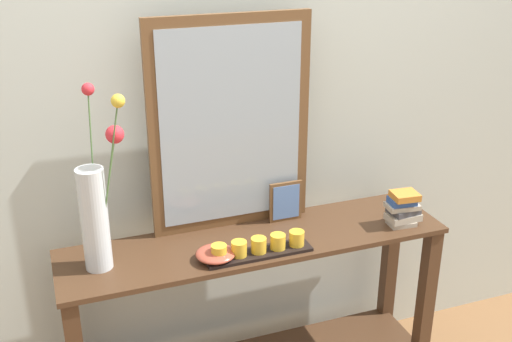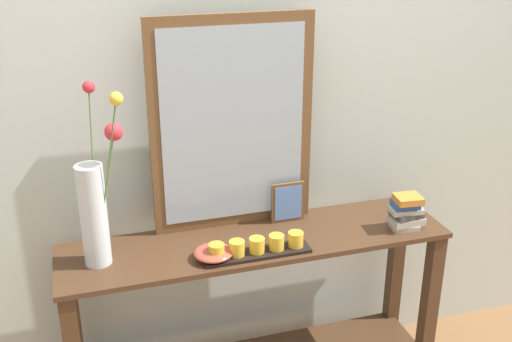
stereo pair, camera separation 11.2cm
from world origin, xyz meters
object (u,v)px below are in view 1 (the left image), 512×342
at_px(tall_vase_left, 96,209).
at_px(picture_frame_small, 286,202).
at_px(console_table, 256,307).
at_px(decorative_bowl, 216,254).
at_px(book_stack, 403,208).
at_px(mirror_leaning, 231,125).
at_px(candle_tray, 259,248).

xyz_separation_m(tall_vase_left, picture_frame_small, (0.73, 0.10, -0.14)).
distance_m(console_table, picture_frame_small, 0.43).
distance_m(console_table, decorative_bowl, 0.39).
relative_size(decorative_bowl, book_stack, 1.02).
relative_size(console_table, book_stack, 10.57).
height_order(console_table, tall_vase_left, tall_vase_left).
height_order(mirror_leaning, picture_frame_small, mirror_leaning).
bearing_deg(tall_vase_left, picture_frame_small, 7.89).
xyz_separation_m(console_table, picture_frame_small, (0.16, 0.10, 0.39)).
relative_size(candle_tray, decorative_bowl, 2.77).
xyz_separation_m(candle_tray, picture_frame_small, (0.19, 0.22, 0.05)).
distance_m(mirror_leaning, tall_vase_left, 0.58).
bearing_deg(book_stack, candle_tray, -177.39).
bearing_deg(console_table, book_stack, -8.34).
relative_size(console_table, tall_vase_left, 2.34).
distance_m(mirror_leaning, picture_frame_small, 0.39).
bearing_deg(mirror_leaning, console_table, -73.37).
bearing_deg(mirror_leaning, book_stack, -20.56).
bearing_deg(candle_tray, picture_frame_small, 48.13).
bearing_deg(console_table, candle_tray, -105.56).
relative_size(tall_vase_left, candle_tray, 1.61).
bearing_deg(picture_frame_small, console_table, -147.50).
distance_m(tall_vase_left, decorative_bowl, 0.44).
bearing_deg(mirror_leaning, candle_tray, -87.13).
bearing_deg(mirror_leaning, picture_frame_small, -12.39).
height_order(candle_tray, book_stack, book_stack).
bearing_deg(decorative_bowl, mirror_leaning, 59.75).
bearing_deg(console_table, mirror_leaning, 106.63).
relative_size(mirror_leaning, decorative_bowl, 5.78).
height_order(tall_vase_left, picture_frame_small, tall_vase_left).
distance_m(candle_tray, picture_frame_small, 0.30).
bearing_deg(candle_tray, tall_vase_left, 167.89).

